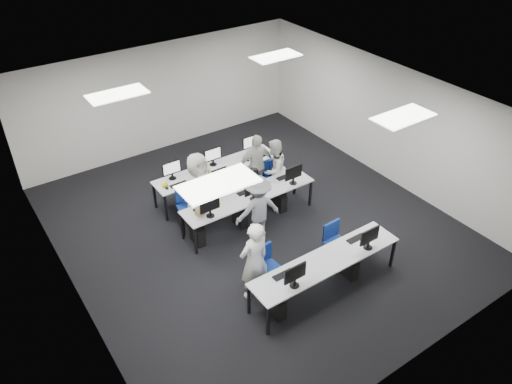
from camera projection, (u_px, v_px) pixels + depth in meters
room at (254, 170)px, 10.53m from camera, size 9.00×9.02×3.00m
ceiling_panels at (254, 105)px, 9.69m from camera, size 5.20×4.60×0.02m
desk_front at (326, 262)px, 9.37m from camera, size 3.20×0.70×0.73m
desk_mid at (249, 197)px, 11.13m from camera, size 3.20×0.70×0.73m
desk_back at (217, 170)px, 12.09m from camera, size 3.20×0.70×0.73m
equipment_front at (318, 279)px, 9.45m from camera, size 2.51×0.41×1.19m
equipment_mid at (243, 212)px, 11.21m from camera, size 2.91×0.41×1.19m
equipment_back at (224, 178)px, 12.37m from camera, size 2.91×0.41×1.19m
chair_0 at (268, 276)px, 9.62m from camera, size 0.49×0.52×0.92m
chair_1 at (336, 250)px, 10.26m from camera, size 0.46×0.49×0.89m
chair_2 at (190, 215)px, 11.19m from camera, size 0.57×0.60×0.98m
chair_3 at (238, 198)px, 11.81m from camera, size 0.45×0.49×0.88m
chair_4 at (275, 184)px, 12.29m from camera, size 0.48×0.51×0.87m
chair_5 at (193, 206)px, 11.51m from camera, size 0.62×0.64×0.95m
chair_6 at (230, 193)px, 11.99m from camera, size 0.54×0.56×0.83m
chair_7 at (269, 177)px, 12.54m from camera, size 0.57×0.60×0.94m
handbag at (201, 210)px, 10.41m from camera, size 0.38×0.31×0.27m
student_0 at (254, 261)px, 9.14m from camera, size 0.64×0.44×1.71m
student_1 at (274, 169)px, 11.99m from camera, size 0.90×0.81×1.51m
student_2 at (199, 188)px, 11.13m from camera, size 0.93×0.70×1.70m
student_3 at (256, 165)px, 12.01m from camera, size 0.99×0.52×1.61m
photographer at (258, 209)px, 10.58m from camera, size 1.09×0.73×1.57m
dslr_camera at (254, 171)px, 10.24m from camera, size 0.16×0.20×0.10m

